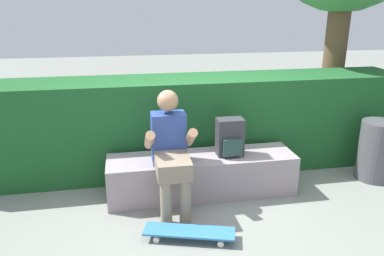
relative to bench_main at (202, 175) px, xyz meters
name	(u,v)px	position (x,y,z in m)	size (l,w,h in m)	color
ground_plane	(208,207)	(0.00, -0.31, -0.22)	(24.00, 24.00, 0.00)	gray
bench_main	(202,175)	(0.00, 0.00, 0.00)	(2.01, 0.51, 0.44)	gray
person_skater	(171,148)	(-0.36, -0.22, 0.42)	(0.49, 0.62, 1.19)	#2D4793
skateboard_near_person	(189,232)	(-0.28, -0.82, -0.14)	(0.82, 0.42, 0.09)	teal
backpack_on_bench	(230,138)	(0.30, -0.01, 0.41)	(0.28, 0.23, 0.40)	#333338
hedge_row	(186,124)	(-0.05, 0.71, 0.35)	(5.45, 0.75, 1.15)	#1A5124
trash_bin	(377,151)	(2.08, -0.01, 0.14)	(0.41, 0.41, 0.71)	#4C4C51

